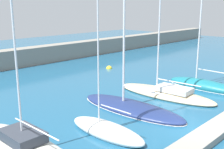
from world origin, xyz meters
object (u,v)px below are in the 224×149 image
(sailboat_ivory_nearest, at_px, (25,149))
(mooring_buoy_yellow, at_px, (109,69))
(sailboat_teal_fifth, at_px, (203,85))
(sailboat_sand_fourth, at_px, (166,92))
(sailboat_white_second, at_px, (107,130))
(sailboat_navy_third, at_px, (131,105))

(sailboat_ivory_nearest, bearing_deg, mooring_buoy_yellow, -58.46)
(sailboat_ivory_nearest, height_order, sailboat_teal_fifth, sailboat_ivory_nearest)
(sailboat_ivory_nearest, relative_size, mooring_buoy_yellow, 26.65)
(sailboat_ivory_nearest, xyz_separation_m, sailboat_sand_fourth, (15.22, 0.52, -0.12))
(sailboat_ivory_nearest, bearing_deg, sailboat_white_second, -105.60)
(sailboat_ivory_nearest, xyz_separation_m, sailboat_navy_third, (10.01, 0.51, -0.07))
(sailboat_white_second, distance_m, sailboat_navy_third, 5.11)
(sailboat_ivory_nearest, height_order, sailboat_white_second, sailboat_ivory_nearest)
(sailboat_sand_fourth, relative_size, sailboat_teal_fifth, 1.27)
(sailboat_white_second, distance_m, sailboat_sand_fourth, 10.14)
(sailboat_ivory_nearest, bearing_deg, sailboat_sand_fourth, -89.21)
(sailboat_navy_third, bearing_deg, sailboat_white_second, 108.70)
(sailboat_ivory_nearest, relative_size, sailboat_teal_fifth, 1.51)
(sailboat_navy_third, bearing_deg, sailboat_sand_fourth, -92.48)
(sailboat_navy_third, distance_m, sailboat_teal_fifth, 10.16)
(mooring_buoy_yellow, bearing_deg, sailboat_sand_fourth, -111.09)
(sailboat_ivory_nearest, distance_m, mooring_buoy_yellow, 23.73)
(sailboat_white_second, xyz_separation_m, mooring_buoy_yellow, (14.71, 14.18, -0.31))
(sailboat_sand_fourth, distance_m, sailboat_teal_fifth, 5.05)
(sailboat_navy_third, bearing_deg, sailboat_teal_fifth, -100.24)
(sailboat_ivory_nearest, distance_m, sailboat_navy_third, 10.02)
(sailboat_sand_fourth, distance_m, mooring_buoy_yellow, 13.19)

